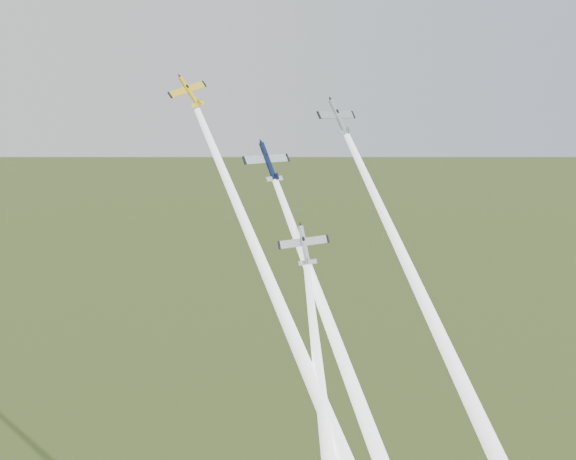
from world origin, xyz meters
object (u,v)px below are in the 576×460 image
(plane_yellow, at_px, (189,91))
(plane_silver_low, at_px, (304,245))
(plane_silver_right, at_px, (338,117))
(plane_navy, at_px, (268,162))

(plane_yellow, relative_size, plane_silver_low, 0.89)
(plane_yellow, relative_size, plane_silver_right, 0.86)
(plane_yellow, height_order, plane_navy, plane_yellow)
(plane_silver_low, bearing_deg, plane_silver_right, 55.92)
(plane_yellow, xyz_separation_m, plane_silver_low, (12.92, -14.10, -21.49))
(plane_yellow, bearing_deg, plane_silver_low, -68.80)
(plane_silver_right, relative_size, plane_silver_low, 1.03)
(plane_silver_right, bearing_deg, plane_silver_low, -155.01)
(plane_silver_right, height_order, plane_silver_low, plane_silver_right)
(plane_yellow, relative_size, plane_navy, 0.81)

